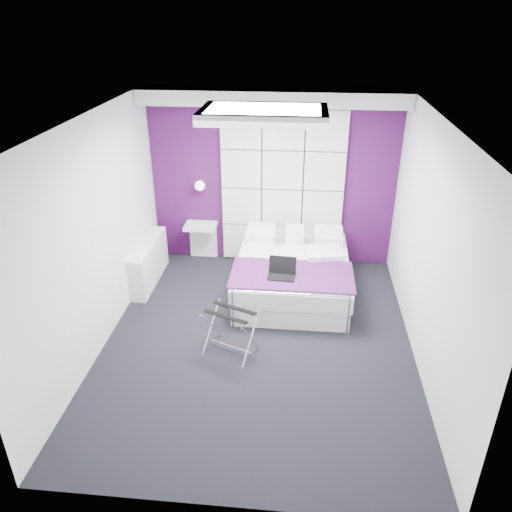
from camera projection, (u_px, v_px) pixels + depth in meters
The scene contains 15 objects.
floor at pixel (258, 341), 5.94m from camera, with size 4.40×4.40×0.00m, color black.
ceiling at pixel (259, 120), 4.76m from camera, with size 4.40×4.40×0.00m, color white.
wall_back at pixel (272, 179), 7.30m from camera, with size 3.60×3.60×0.00m, color white.
wall_left at pixel (96, 236), 5.51m from camera, with size 4.40×4.40×0.00m, color white.
wall_right at pixel (430, 250), 5.19m from camera, with size 4.40×4.40×0.00m, color white.
accent_wall at pixel (272, 179), 7.29m from camera, with size 3.58×0.02×2.58m, color #3E0F41.
soffit at pixel (273, 97), 6.54m from camera, with size 3.58×0.50×0.20m, color white.
headboard at pixel (282, 189), 7.29m from camera, with size 1.80×0.08×2.30m, color silver, non-canonical shape.
skylight at pixel (264, 113), 5.32m from camera, with size 1.36×0.86×0.12m, color white, non-canonical shape.
wall_lamp at pixel (200, 185), 7.30m from camera, with size 0.15×0.15×0.15m, color white.
radiator at pixel (149, 262), 7.10m from camera, with size 0.22×1.20×0.60m, color white.
bed at pixel (293, 274), 6.84m from camera, with size 1.56×1.87×0.66m.
nightstand at pixel (201, 226), 7.56m from camera, with size 0.48×0.37×0.05m, color white.
luggage_rack at pixel (231, 331), 5.66m from camera, with size 0.54×0.40×0.53m.
laptop at pixel (282, 271), 6.27m from camera, with size 0.34×0.24×0.25m.
Camera 1 is at (0.45, -4.81, 3.60)m, focal length 35.00 mm.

